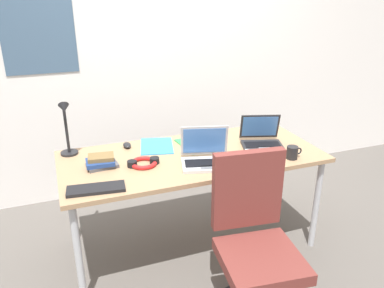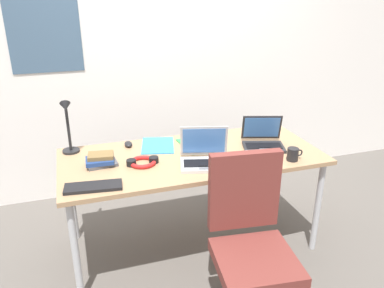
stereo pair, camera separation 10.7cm
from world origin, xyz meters
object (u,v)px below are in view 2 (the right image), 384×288
Objects in this scene: laptop_by_keyboard at (205,157)px; paper_folder_near_mouse at (158,145)px; paper_folder_front_left at (198,144)px; book_stack at (101,160)px; laptop_near_lamp at (263,141)px; cell_phone at (217,134)px; office_chair at (251,255)px; computer_mouse at (128,144)px; headphones at (143,162)px; coffee_mug at (293,154)px; external_keyboard at (93,187)px; pill_bottle at (247,157)px; desk_lamp at (68,127)px.

laptop_by_keyboard reaches higher than paper_folder_near_mouse.
book_stack is at bearing -169.29° from paper_folder_front_left.
cell_phone is at bearing 126.42° from laptop_near_lamp.
office_chair is at bearing -81.58° from laptop_by_keyboard.
paper_folder_front_left is (-0.44, 0.17, -0.04)m from laptop_near_lamp.
laptop_near_lamp is (0.50, 0.15, -0.00)m from laptop_by_keyboard.
paper_folder_near_mouse is at bearing -12.90° from computer_mouse.
headphones is 1.01m from coffee_mug.
external_keyboard is 1.01m from pill_bottle.
laptop_near_lamp is at bearing -1.81° from book_stack.
office_chair is (0.31, -0.96, -0.35)m from paper_folder_near_mouse.
coffee_mug reaches higher than book_stack.
paper_folder_near_mouse is 0.30m from paper_folder_front_left.
coffee_mug is at bearing -37.40° from cell_phone.
coffee_mug is at bearing -12.92° from laptop_by_keyboard.
paper_folder_front_left is at bearing 79.06° from laptop_by_keyboard.
headphones is at bearing 124.85° from office_chair.
external_keyboard is 0.34× the size of office_chair.
desk_lamp reaches higher than headphones.
desk_lamp is at bearing -175.16° from computer_mouse.
laptop_by_keyboard is 0.46m from paper_folder_near_mouse.
headphones is at bearing -36.05° from desk_lamp.
external_keyboard is at bearing -134.40° from paper_folder_near_mouse.
paper_folder_near_mouse is 0.96m from coffee_mug.
laptop_near_lamp is 1.71× the size of book_stack.
headphones is at bearing -14.38° from book_stack.
book_stack is at bearing 165.51° from coffee_mug.
computer_mouse is at bearing 116.87° from office_chair.
book_stack is (-1.16, 0.04, -0.01)m from laptop_near_lamp.
coffee_mug is 0.12× the size of office_chair.
external_keyboard reaches higher than paper_folder_near_mouse.
paper_folder_near_mouse is at bearing -146.17° from cell_phone.
computer_mouse is 0.31× the size of paper_folder_near_mouse.
external_keyboard is 0.32m from book_stack.
desk_lamp reaches higher than pill_bottle.
laptop_near_lamp is (1.34, -0.29, -0.15)m from desk_lamp.
desk_lamp reaches higher than paper_folder_front_left.
cell_phone is 0.68m from coffee_mug.
paper_folder_near_mouse is (-0.23, 0.39, -0.04)m from laptop_by_keyboard.
pill_bottle is (1.00, 0.06, 0.03)m from external_keyboard.
laptop_near_lamp is 2.59× the size of cell_phone.
headphones is (-0.39, 0.12, -0.03)m from laptop_by_keyboard.
pill_bottle is (0.27, -0.06, -0.01)m from laptop_by_keyboard.
laptop_by_keyboard is 2.75× the size of cell_phone.
laptop_by_keyboard reaches higher than paper_folder_front_left.
desk_lamp is 0.58m from headphones.
laptop_by_keyboard is 0.41m from headphones.
computer_mouse is at bearing 50.22° from book_stack.
desk_lamp is at bearing 172.43° from paper_folder_front_left.
external_keyboard is 1.16m from cell_phone.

